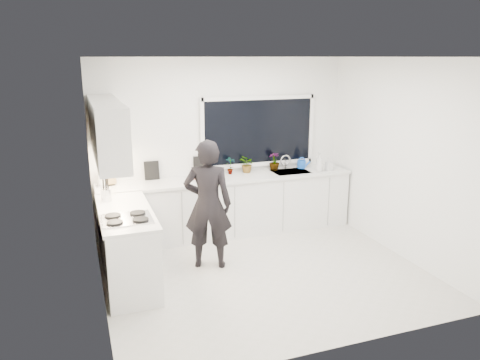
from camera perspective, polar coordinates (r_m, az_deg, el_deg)
name	(u,v)px	position (r m, az deg, el deg)	size (l,w,h in m)	color
floor	(264,272)	(6.19, 2.91, -11.19)	(4.00, 3.50, 0.02)	beige
wall_back	(222,146)	(7.35, -2.20, 4.19)	(4.00, 0.02, 2.70)	white
wall_left	(94,186)	(5.31, -17.37, -0.65)	(0.02, 3.50, 2.70)	white
wall_right	(401,159)	(6.75, 19.07, 2.43)	(0.02, 3.50, 2.70)	white
ceiling	(267,56)	(5.57, 3.29, 14.86)	(4.00, 3.50, 0.02)	white
window	(259,131)	(7.48, 2.27, 5.94)	(1.80, 0.02, 1.00)	black
base_cabinets_back	(229,207)	(7.29, -1.40, -3.28)	(3.92, 0.58, 0.88)	white
base_cabinets_left	(127,247)	(5.95, -13.56, -7.98)	(0.58, 1.60, 0.88)	white
countertop_back	(229,178)	(7.15, -1.40, 0.20)	(3.94, 0.62, 0.04)	silver
countertop_left	(125,212)	(5.79, -13.83, -3.78)	(0.62, 1.60, 0.04)	silver
upper_cabinets	(107,129)	(5.90, -15.93, 5.94)	(0.34, 2.10, 0.70)	white
sink	(290,174)	(7.55, 6.17, 0.67)	(0.58, 0.42, 0.14)	silver
faucet	(285,162)	(7.69, 5.56, 2.17)	(0.03, 0.03, 0.22)	silver
stovetop	(127,218)	(5.45, -13.67, -4.57)	(0.56, 0.48, 0.03)	black
person	(208,205)	(6.06, -3.94, -3.00)	(0.62, 0.41, 1.71)	black
pizza_tray	(207,178)	(7.02, -4.03, 0.20)	(0.46, 0.34, 0.03)	#B8B8BD
pizza	(207,177)	(7.02, -4.03, 0.33)	(0.42, 0.30, 0.01)	red
watering_can	(302,164)	(7.78, 7.51, 1.93)	(0.14, 0.14, 0.13)	blue
paper_towel_roll	(102,177)	(6.89, -16.48, 0.31)	(0.11, 0.11, 0.26)	silver
knife_block	(110,177)	(6.94, -15.54, 0.31)	(0.13, 0.10, 0.22)	#916543
utensil_crock	(106,195)	(6.18, -16.00, -1.78)	(0.13, 0.13, 0.16)	silver
picture_frame_large	(152,170)	(7.09, -10.71, 1.16)	(0.22, 0.02, 0.28)	black
picture_frame_small	(202,166)	(7.24, -4.71, 1.73)	(0.25, 0.02, 0.30)	black
herb_plants	(253,163)	(7.42, 1.63, 2.02)	(0.92, 0.29, 0.30)	#26662D
soap_bottles	(323,163)	(7.60, 10.03, 2.06)	(0.29, 0.12, 0.30)	#D8BF66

